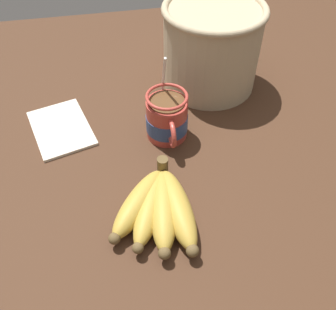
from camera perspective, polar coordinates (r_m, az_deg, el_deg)
table at (r=70.77cm, az=1.18°, el=-2.50°), size 128.16×128.16×2.50cm
coffee_mug at (r=72.90cm, az=-0.51°, el=5.51°), size 14.98×8.22×16.91cm
banana_bunch at (r=61.57cm, az=-1.44°, el=-7.96°), size 18.98×15.13×4.46cm
woven_basket at (r=84.64cm, az=6.66°, el=16.22°), size 21.75×21.75×18.57cm
napkin at (r=79.86cm, az=-15.96°, el=3.96°), size 17.76×14.54×0.60cm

